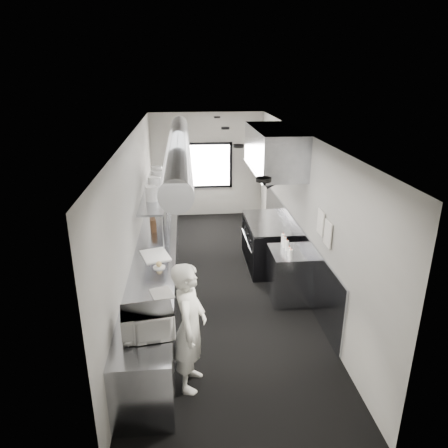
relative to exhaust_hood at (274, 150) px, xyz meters
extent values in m
cube|color=black|center=(-1.10, -0.70, -2.39)|extent=(3.00, 8.00, 0.01)
cube|color=silver|center=(-1.10, -0.70, 0.41)|extent=(3.00, 8.00, 0.01)
cube|color=#B2B1A9|center=(-1.10, 3.30, -0.99)|extent=(3.00, 0.02, 2.80)
cube|color=#B2B1A9|center=(-1.10, -4.70, -0.99)|extent=(3.00, 0.02, 2.80)
cube|color=#B2B1A9|center=(-2.60, -0.70, -0.99)|extent=(0.02, 8.00, 2.80)
cube|color=#B2B1A9|center=(0.40, -0.70, -0.99)|extent=(0.02, 8.00, 2.80)
cube|color=#9598A2|center=(0.38, -0.40, -1.84)|extent=(0.03, 5.50, 1.10)
cylinder|color=#9CA0A5|center=(-1.80, -0.30, 0.16)|extent=(0.40, 6.40, 0.40)
cube|color=white|center=(-1.10, 3.26, -0.99)|extent=(1.20, 0.03, 1.10)
cube|color=black|center=(-1.10, 3.28, -0.42)|extent=(1.36, 0.03, 0.08)
cube|color=black|center=(-1.10, 3.28, -1.57)|extent=(1.36, 0.03, 0.08)
cube|color=black|center=(-1.74, 3.28, -0.99)|extent=(0.08, 0.03, 1.25)
cube|color=black|center=(-0.46, 3.28, -0.99)|extent=(0.08, 0.03, 1.25)
cube|color=#9598A2|center=(0.00, 0.00, 0.01)|extent=(0.80, 2.20, 0.80)
cube|color=#9598A2|center=(-0.38, 0.00, -0.38)|extent=(0.05, 2.20, 0.05)
cube|color=black|center=(-0.08, 0.00, -0.33)|extent=(0.50, 2.10, 0.28)
cube|color=#9598A2|center=(-2.25, -1.20, -1.94)|extent=(0.70, 6.00, 0.90)
cube|color=#9598A2|center=(-2.30, 0.30, -0.84)|extent=(0.45, 3.00, 0.04)
cylinder|color=#9598A2|center=(-2.10, -1.10, -1.17)|extent=(0.04, 0.04, 0.66)
cylinder|color=#9598A2|center=(-2.10, 0.30, -1.17)|extent=(0.04, 0.04, 0.66)
cylinder|color=#9598A2|center=(-2.10, 1.70, -1.17)|extent=(0.04, 0.04, 0.66)
cube|color=black|center=(-0.05, 0.00, -1.94)|extent=(0.85, 1.60, 0.90)
cube|color=#9598A2|center=(-0.05, 0.00, -1.47)|extent=(0.85, 1.60, 0.04)
cube|color=#9598A2|center=(-0.46, 0.00, -1.94)|extent=(0.03, 1.55, 0.80)
cylinder|color=#9598A2|center=(-0.49, 0.00, -1.84)|extent=(0.03, 1.30, 0.03)
cube|color=#9598A2|center=(0.05, -1.40, -1.94)|extent=(0.65, 0.80, 0.90)
cube|color=#9598A2|center=(-2.25, 2.50, -1.94)|extent=(0.70, 1.20, 0.90)
cube|color=white|center=(0.37, -1.90, -0.79)|extent=(0.02, 0.28, 0.38)
cube|color=white|center=(0.37, -2.25, -0.84)|extent=(0.02, 0.28, 0.38)
imported|color=silver|center=(-1.70, -3.41, -1.53)|extent=(0.52, 0.69, 1.71)
imported|color=silver|center=(-2.19, -3.58, -1.32)|extent=(0.61, 0.50, 0.33)
cylinder|color=silver|center=(-2.41, -3.51, -1.44)|extent=(0.15, 0.15, 0.10)
cylinder|color=silver|center=(-2.36, -3.24, -1.44)|extent=(0.18, 0.18, 0.11)
cube|color=silver|center=(-2.07, -2.63, -1.49)|extent=(0.38, 0.43, 0.01)
cylinder|color=silver|center=(-2.15, -1.81, -1.48)|extent=(0.23, 0.23, 0.02)
sphere|color=tan|center=(-2.15, -1.81, -1.43)|extent=(0.09, 0.09, 0.09)
cube|color=white|center=(-2.24, -1.35, -1.48)|extent=(0.56, 0.65, 0.02)
cube|color=brown|center=(-2.34, -0.19, -1.37)|extent=(0.14, 0.23, 0.24)
cylinder|color=silver|center=(-2.31, -0.39, -0.69)|extent=(0.24, 0.24, 0.27)
cylinder|color=silver|center=(-2.29, 0.14, -0.66)|extent=(0.29, 0.29, 0.31)
cylinder|color=silver|center=(-2.27, 0.52, -0.65)|extent=(0.31, 0.31, 0.34)
cylinder|color=silver|center=(-2.29, 0.86, -0.64)|extent=(0.30, 0.30, 0.37)
cylinder|color=white|center=(-0.02, -1.73, -1.40)|extent=(0.06, 0.06, 0.18)
cylinder|color=white|center=(-0.01, -1.58, -1.41)|extent=(0.06, 0.06, 0.16)
cylinder|color=white|center=(0.00, -1.35, -1.40)|extent=(0.07, 0.07, 0.18)
cylinder|color=white|center=(-0.01, -1.21, -1.40)|extent=(0.08, 0.08, 0.19)
cylinder|color=white|center=(0.00, -1.07, -1.39)|extent=(0.08, 0.08, 0.19)
camera|label=1|loc=(-1.69, -7.76, 1.43)|focal=33.29mm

